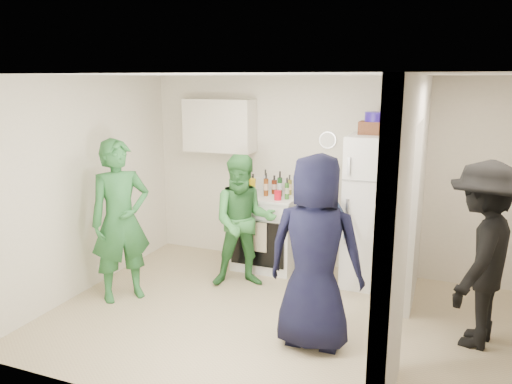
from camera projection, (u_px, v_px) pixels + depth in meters
floor at (280, 319)px, 5.23m from camera, size 4.80×4.80×0.00m
wall_back at (323, 174)px, 6.49m from camera, size 4.80×0.00×4.80m
wall_front at (202, 261)px, 3.41m from camera, size 4.80×0.00×4.80m
wall_left at (86, 185)px, 5.81m from camera, size 0.00×3.40×3.40m
ceiling at (283, 75)px, 4.67m from camera, size 4.80×4.80×0.00m
partition_pier_back at (416, 191)px, 5.52m from camera, size 0.12×1.20×2.50m
partition_pier_front at (393, 255)px, 3.52m from camera, size 0.12×1.20×2.50m
partition_header at (415, 98)px, 4.29m from camera, size 0.12×1.00×0.40m
stove at (267, 231)px, 6.60m from camera, size 0.82×0.69×0.98m
upper_cabinet at (219, 125)px, 6.70m from camera, size 0.95×0.34×0.70m
fridge at (378, 211)px, 5.97m from camera, size 0.75×0.73×1.83m
wicker_basket at (375, 128)px, 5.83m from camera, size 0.35×0.25×0.15m
blue_bowl at (375, 117)px, 5.80m from camera, size 0.24×0.24×0.11m
yellow_cup_stack_top at (402, 126)px, 5.57m from camera, size 0.09×0.09×0.25m
wall_clock at (328, 140)px, 6.36m from camera, size 0.22×0.02×0.22m
spice_shelf at (323, 167)px, 6.43m from camera, size 0.35×0.08×0.03m
yellow_cup_stack_stove at (252, 188)px, 6.31m from camera, size 0.09×0.09×0.25m
red_cup at (278, 195)px, 6.22m from camera, size 0.09×0.09×0.12m
person_green_left at (121, 221)px, 5.56m from camera, size 0.76×0.80×1.83m
person_green_center at (244, 221)px, 5.94m from camera, size 0.96×0.88×1.60m
person_denim at (319, 229)px, 5.82m from camera, size 0.95×0.74×1.50m
person_navy at (315, 253)px, 4.54m from camera, size 0.91×0.60×1.83m
person_nook at (481, 255)px, 4.59m from camera, size 0.93×1.27×1.76m
bottle_a at (249, 181)px, 6.66m from camera, size 0.06×0.06×0.28m
bottle_b at (253, 185)px, 6.45m from camera, size 0.06×0.06×0.26m
bottle_c at (265, 181)px, 6.63m from camera, size 0.06×0.06×0.31m
bottle_d at (266, 184)px, 6.41m from camera, size 0.06×0.06×0.30m
bottle_e at (280, 184)px, 6.58m from camera, size 0.06×0.06×0.25m
bottle_f at (280, 184)px, 6.39m from camera, size 0.06×0.06×0.33m
bottle_g at (289, 185)px, 6.49m from camera, size 0.06×0.06×0.26m
bottle_h at (241, 183)px, 6.47m from camera, size 0.07×0.07×0.31m
bottle_i at (274, 185)px, 6.54m from camera, size 0.07×0.07×0.25m
bottle_j at (287, 188)px, 6.24m from camera, size 0.06×0.06×0.28m
bottle_k at (253, 184)px, 6.57m from camera, size 0.07×0.07×0.26m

